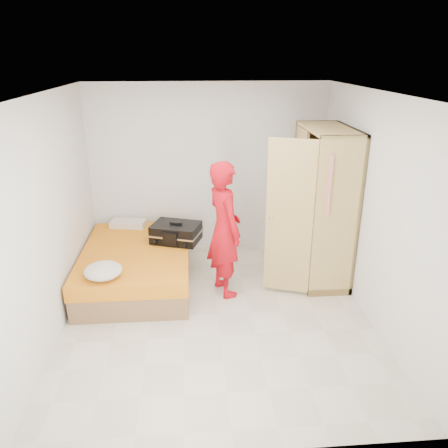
{
  "coord_description": "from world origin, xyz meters",
  "views": [
    {
      "loc": [
        -0.28,
        -4.55,
        2.97
      ],
      "look_at": [
        0.12,
        0.46,
        1.0
      ],
      "focal_mm": 35.0,
      "sensor_mm": 36.0,
      "label": 1
    }
  ],
  "objects": [
    {
      "name": "suitcase",
      "position": [
        -0.5,
        1.13,
        0.63
      ],
      "size": [
        0.78,
        0.66,
        0.28
      ],
      "rotation": [
        0.0,
        0.0,
        -0.33
      ],
      "color": "black",
      "rests_on": "bed"
    },
    {
      "name": "pillow",
      "position": [
        -1.25,
        1.75,
        0.55
      ],
      "size": [
        0.56,
        0.36,
        0.09
      ],
      "primitive_type": "cube",
      "rotation": [
        0.0,
        0.0,
        -0.19
      ],
      "color": "beige",
      "rests_on": "bed"
    },
    {
      "name": "bed",
      "position": [
        -1.05,
        0.9,
        0.25
      ],
      "size": [
        1.42,
        2.02,
        0.5
      ],
      "color": "brown",
      "rests_on": "ground"
    },
    {
      "name": "room",
      "position": [
        0.0,
        0.0,
        1.3
      ],
      "size": [
        4.0,
        4.02,
        2.6
      ],
      "color": "beige",
      "rests_on": "ground"
    },
    {
      "name": "person",
      "position": [
        0.13,
        0.56,
        0.89
      ],
      "size": [
        0.62,
        0.75,
        1.77
      ],
      "primitive_type": "imported",
      "rotation": [
        0.0,
        0.0,
        1.92
      ],
      "color": "red",
      "rests_on": "ground"
    },
    {
      "name": "wardrobe",
      "position": [
        1.45,
        0.87,
        1.0
      ],
      "size": [
        1.14,
        1.2,
        2.1
      ],
      "color": "tan",
      "rests_on": "ground"
    },
    {
      "name": "round_cushion",
      "position": [
        -1.34,
        0.12,
        0.58
      ],
      "size": [
        0.45,
        0.45,
        0.17
      ],
      "primitive_type": "ellipsoid",
      "color": "beige",
      "rests_on": "bed"
    }
  ]
}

